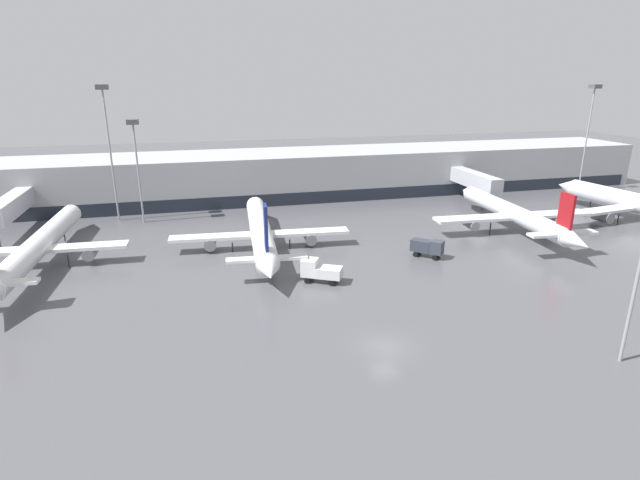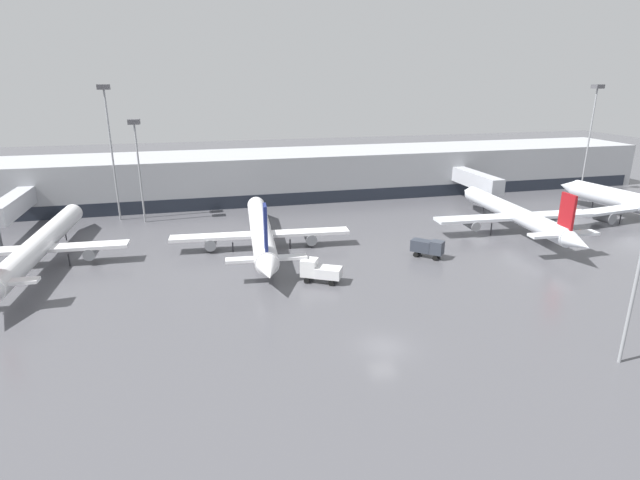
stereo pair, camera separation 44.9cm
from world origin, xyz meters
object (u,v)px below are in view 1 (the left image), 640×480
at_px(apron_light_mast_2, 135,141).
at_px(apron_light_mast_3, 591,110).
at_px(parked_jet_2, 38,246).
at_px(apron_light_mast_0, 106,118).
at_px(service_truck_1, 319,270).
at_px(traffic_cone_3, 578,231).
at_px(service_truck_3, 427,247).
at_px(parked_jet_4, 635,203).
at_px(parked_jet_0, 261,231).
at_px(traffic_cone_4, 560,234).
at_px(traffic_cone_0, 575,209).
at_px(parked_jet_1, 514,214).

xyz_separation_m(apron_light_mast_2, apron_light_mast_3, (88.28, 1.52, 3.37)).
bearing_deg(parked_jet_2, apron_light_mast_0, -15.69).
bearing_deg(service_truck_1, parked_jet_2, 6.02).
bearing_deg(traffic_cone_3, service_truck_3, -171.30).
distance_m(parked_jet_4, service_truck_1, 60.46).
relative_size(parked_jet_0, apron_light_mast_0, 1.62).
bearing_deg(service_truck_3, parked_jet_0, -158.25).
bearing_deg(traffic_cone_4, parked_jet_2, 175.58).
distance_m(parked_jet_0, parked_jet_4, 64.11).
height_order(parked_jet_0, traffic_cone_0, parked_jet_0).
height_order(traffic_cone_0, traffic_cone_4, traffic_cone_4).
relative_size(parked_jet_4, apron_light_mast_3, 1.49).
xyz_separation_m(parked_jet_4, apron_light_mast_3, (6.79, 20.80, 14.01)).
bearing_deg(parked_jet_2, parked_jet_0, -87.16).
height_order(parked_jet_2, service_truck_1, parked_jet_2).
relative_size(parked_jet_4, service_truck_3, 7.81).
bearing_deg(parked_jet_4, parked_jet_0, 81.44).
bearing_deg(apron_light_mast_2, parked_jet_4, -13.31).
distance_m(parked_jet_0, traffic_cone_4, 45.94).
relative_size(parked_jet_4, traffic_cone_3, 49.44).
height_order(parked_jet_1, parked_jet_2, parked_jet_2).
distance_m(parked_jet_2, traffic_cone_3, 78.48).
relative_size(service_truck_1, traffic_cone_4, 7.20).
bearing_deg(service_truck_3, apron_light_mast_3, 75.28).
distance_m(apron_light_mast_0, apron_light_mast_3, 92.52).
bearing_deg(parked_jet_2, service_truck_1, -109.52).
bearing_deg(apron_light_mast_3, parked_jet_2, -168.69).
height_order(parked_jet_0, service_truck_1, parked_jet_0).
height_order(service_truck_1, traffic_cone_4, service_truck_1).
bearing_deg(service_truck_3, traffic_cone_0, 67.79).
relative_size(traffic_cone_3, traffic_cone_4, 0.93).
xyz_separation_m(parked_jet_4, traffic_cone_4, (-18.57, -4.84, -2.58)).
relative_size(parked_jet_2, traffic_cone_4, 53.50).
relative_size(parked_jet_0, parked_jet_2, 0.95).
bearing_deg(apron_light_mast_0, service_truck_1, -52.47).
xyz_separation_m(parked_jet_2, apron_light_mast_2, (11.25, 18.39, 10.74)).
distance_m(parked_jet_0, service_truck_3, 23.35).
distance_m(parked_jet_2, service_truck_3, 50.94).
relative_size(traffic_cone_0, apron_light_mast_3, 0.03).
bearing_deg(parked_jet_1, traffic_cone_3, -102.57).
bearing_deg(apron_light_mast_2, parked_jet_1, -19.72).
distance_m(apron_light_mast_0, apron_light_mast_2, 6.05).
distance_m(parked_jet_1, parked_jet_2, 68.31).
distance_m(traffic_cone_4, apron_light_mast_2, 68.66).
bearing_deg(parked_jet_4, apron_light_mast_2, 68.89).
relative_size(parked_jet_2, apron_light_mast_3, 1.74).
bearing_deg(parked_jet_0, traffic_cone_0, -79.04).
bearing_deg(traffic_cone_3, traffic_cone_4, -168.10).
bearing_deg(service_truck_3, traffic_cone_3, 53.51).
relative_size(apron_light_mast_2, apron_light_mast_3, 0.77).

